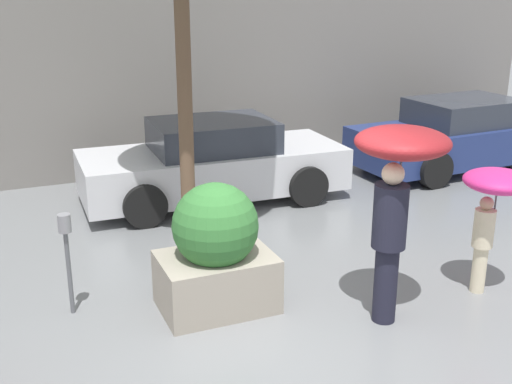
# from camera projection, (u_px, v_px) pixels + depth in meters

# --- Properties ---
(ground_plane) EXTENTS (40.00, 40.00, 0.00)m
(ground_plane) POSITION_uv_depth(u_px,v_px,m) (268.00, 340.00, 6.58)
(ground_plane) COLOR slate
(building_facade) EXTENTS (18.00, 0.30, 6.00)m
(building_facade) POSITION_uv_depth(u_px,v_px,m) (120.00, 12.00, 11.33)
(building_facade) COLOR gray
(building_facade) RESTS_ON ground
(planter_box) EXTENTS (1.25, 0.95, 1.46)m
(planter_box) POSITION_uv_depth(u_px,v_px,m) (216.00, 251.00, 7.04)
(planter_box) COLOR #9E9384
(planter_box) RESTS_ON ground
(person_adult) EXTENTS (0.98, 0.98, 2.11)m
(person_adult) POSITION_uv_depth(u_px,v_px,m) (398.00, 175.00, 6.55)
(person_adult) COLOR #1E1E2D
(person_adult) RESTS_ON ground
(person_child) EXTENTS (0.78, 0.78, 1.49)m
(person_child) POSITION_uv_depth(u_px,v_px,m) (494.00, 195.00, 7.27)
(person_child) COLOR beige
(person_child) RESTS_ON ground
(parked_car_near) EXTENTS (4.37, 2.02, 1.36)m
(parked_car_near) POSITION_uv_depth(u_px,v_px,m) (213.00, 163.00, 10.65)
(parked_car_near) COLOR silver
(parked_car_near) RESTS_ON ground
(parked_car_far) EXTENTS (4.55, 2.09, 1.36)m
(parked_car_far) POSITION_uv_depth(u_px,v_px,m) (462.00, 136.00, 12.57)
(parked_car_far) COLOR navy
(parked_car_far) RESTS_ON ground
(parking_meter) EXTENTS (0.14, 0.14, 1.16)m
(parking_meter) POSITION_uv_depth(u_px,v_px,m) (66.00, 242.00, 6.87)
(parking_meter) COLOR #595B60
(parking_meter) RESTS_ON ground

